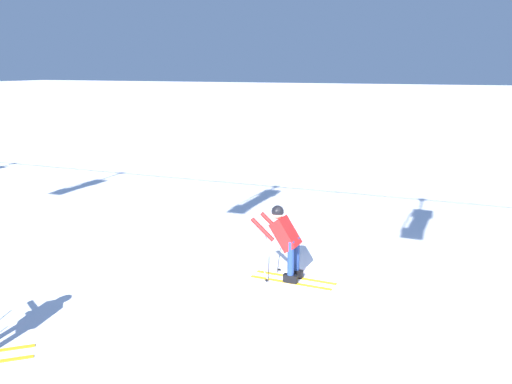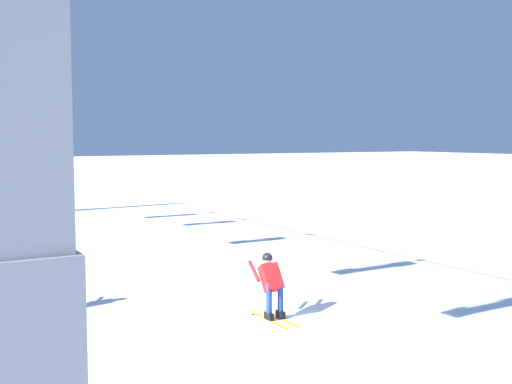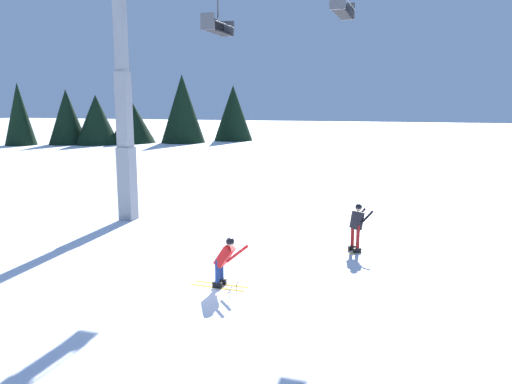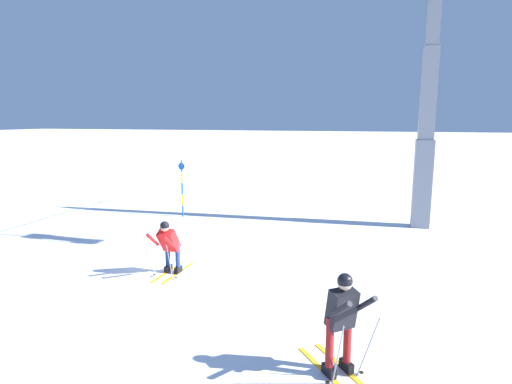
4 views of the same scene
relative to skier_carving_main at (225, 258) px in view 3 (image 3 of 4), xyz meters
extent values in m
plane|color=white|center=(-1.05, 0.46, -0.86)|extent=(260.00, 260.00, 0.00)
cube|color=yellow|center=(-0.18, 0.16, -0.86)|extent=(1.69, 0.14, 0.01)
cube|color=black|center=(-0.18, 0.16, -0.77)|extent=(0.28, 0.12, 0.16)
cylinder|color=navy|center=(-0.18, 0.16, -0.35)|extent=(0.13, 0.13, 0.68)
cube|color=yellow|center=(-0.19, -0.15, -0.86)|extent=(1.69, 0.14, 0.01)
cube|color=black|center=(-0.19, -0.15, -0.77)|extent=(0.28, 0.12, 0.16)
cylinder|color=navy|center=(-0.19, -0.15, -0.35)|extent=(0.13, 0.13, 0.68)
cube|color=red|center=(-0.01, 0.00, 0.08)|extent=(0.57, 0.44, 0.67)
sphere|color=beige|center=(0.16, 0.00, 0.47)|extent=(0.23, 0.23, 0.23)
sphere|color=black|center=(0.16, 0.00, 0.51)|extent=(0.24, 0.24, 0.24)
cylinder|color=red|center=(0.39, 0.22, 0.18)|extent=(0.51, 0.10, 0.44)
cylinder|color=gray|center=(0.43, 0.26, -0.43)|extent=(0.49, 0.13, 1.16)
cylinder|color=black|center=(0.26, 0.32, -0.81)|extent=(0.07, 0.07, 0.01)
cylinder|color=red|center=(0.37, -0.24, 0.18)|extent=(0.51, 0.10, 0.44)
cylinder|color=gray|center=(0.42, -0.29, -0.43)|extent=(0.48, 0.15, 1.16)
cylinder|color=black|center=(0.24, -0.33, -0.81)|extent=(0.07, 0.07, 0.01)
cube|color=gray|center=(-7.35, 6.66, 0.79)|extent=(0.65, 0.65, 3.30)
cube|color=gray|center=(-7.35, 6.66, 4.08)|extent=(0.55, 0.55, 3.30)
cube|color=gray|center=(-7.35, 6.66, 7.38)|extent=(0.44, 0.44, 3.30)
cube|color=black|center=(-2.84, 6.66, 7.17)|extent=(0.45, 2.12, 0.06)
cube|color=black|center=(-3.03, 6.66, 7.45)|extent=(0.06, 2.12, 0.55)
cylinder|color=#4C4F54|center=(-2.53, 6.66, 7.47)|extent=(0.04, 2.01, 0.04)
cube|color=#4C4F54|center=(-2.84, 7.72, 7.45)|extent=(0.57, 0.05, 0.63)
cube|color=#4C4F54|center=(-2.84, 5.60, 7.45)|extent=(0.57, 0.05, 0.63)
cube|color=black|center=(2.14, 6.66, 7.63)|extent=(0.45, 2.39, 0.06)
cube|color=black|center=(1.94, 6.66, 7.91)|extent=(0.06, 2.39, 0.55)
cylinder|color=#4C4F54|center=(2.44, 6.66, 7.93)|extent=(0.04, 2.27, 0.04)
cube|color=#4C4F54|center=(2.14, 7.85, 7.91)|extent=(0.57, 0.05, 0.63)
cube|color=#4C4F54|center=(2.14, 5.46, 7.91)|extent=(0.57, 0.05, 0.63)
cube|color=yellow|center=(3.00, 4.86, -0.86)|extent=(1.41, 1.25, 0.01)
cube|color=black|center=(3.00, 4.86, -0.77)|extent=(0.28, 0.27, 0.16)
cylinder|color=maroon|center=(3.00, 4.86, -0.27)|extent=(0.13, 0.13, 0.84)
cube|color=yellow|center=(3.22, 4.60, -0.86)|extent=(1.41, 1.25, 0.01)
cube|color=black|center=(3.22, 4.60, -0.77)|extent=(0.28, 0.27, 0.16)
cylinder|color=maroon|center=(3.22, 4.60, -0.27)|extent=(0.13, 0.13, 0.84)
cube|color=black|center=(3.15, 4.77, 0.28)|extent=(0.55, 0.55, 0.66)
sphere|color=beige|center=(3.19, 4.80, 0.72)|extent=(0.22, 0.22, 0.22)
sphere|color=black|center=(3.19, 4.80, 0.75)|extent=(0.24, 0.24, 0.24)
cylinder|color=black|center=(3.20, 5.12, 0.42)|extent=(0.43, 0.39, 0.44)
cylinder|color=gray|center=(3.20, 5.18, -0.30)|extent=(0.24, 0.34, 1.19)
cylinder|color=black|center=(3.04, 5.10, -0.81)|extent=(0.07, 0.07, 0.01)
cylinder|color=black|center=(3.50, 4.77, 0.42)|extent=(0.43, 0.39, 0.44)
cylinder|color=gray|center=(3.57, 4.77, -0.30)|extent=(0.37, 0.20, 1.19)
cylinder|color=black|center=(3.47, 4.62, -0.81)|extent=(0.07, 0.07, 0.01)
cone|color=black|center=(-19.95, 53.89, 2.95)|extent=(5.42, 5.42, 7.63)
cone|color=black|center=(-24.94, 48.19, 3.59)|extent=(5.84, 5.84, 8.90)
cone|color=black|center=(-31.24, 45.96, 1.90)|extent=(6.01, 6.01, 5.54)
cone|color=black|center=(-33.97, 42.08, 2.25)|extent=(5.42, 5.42, 6.23)
cone|color=black|center=(-37.82, 41.35, 2.60)|extent=(4.81, 4.81, 6.93)
cone|color=black|center=(-42.54, 38.35, 2.99)|extent=(3.81, 3.81, 7.70)
camera|label=1|loc=(-3.52, 9.74, 3.25)|focal=38.85mm
camera|label=2|loc=(-12.24, 7.56, 3.29)|focal=44.51mm
camera|label=3|loc=(5.16, -12.98, 4.40)|focal=35.54mm
camera|label=4|loc=(9.41, 5.30, 3.20)|focal=29.52mm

